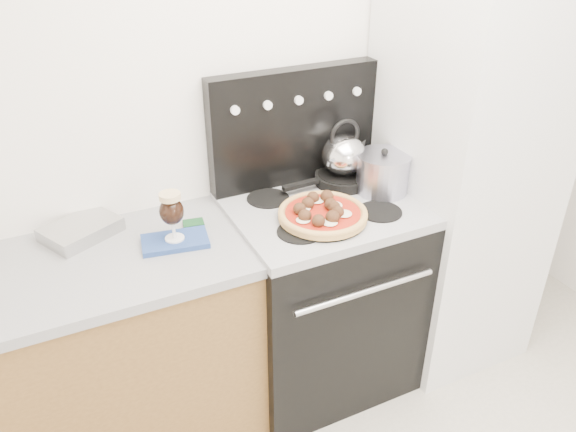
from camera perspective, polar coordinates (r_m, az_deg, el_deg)
room_shell at (r=1.50m, az=17.64°, el=-3.09°), size 3.52×3.01×2.52m
base_cabinet at (r=2.40m, az=-21.77°, el=-14.68°), size 1.45×0.60×0.86m
countertop at (r=2.13m, az=-24.01°, el=-5.89°), size 1.48×0.63×0.04m
stove_body at (r=2.58m, az=3.22°, el=-8.29°), size 0.76×0.65×0.88m
cooktop at (r=2.33m, az=3.54°, el=0.65°), size 0.76×0.65×0.04m
backguard at (r=2.43m, az=0.57°, el=9.07°), size 0.76×0.08×0.50m
fridge at (r=2.67m, az=17.15°, el=4.52°), size 0.64×0.68×1.90m
foil_sheet at (r=2.28m, az=-20.28°, el=-1.30°), size 0.32×0.29×0.05m
oven_mitt at (r=2.14m, az=-11.40°, el=-2.53°), size 0.26×0.18×0.02m
beer_glass at (r=2.08m, az=-11.69°, el=-0.02°), size 0.11×0.11×0.19m
pizza_pan at (r=2.21m, az=3.53°, el=-0.29°), size 0.35×0.35×0.01m
pizza at (r=2.20m, az=3.56°, el=0.40°), size 0.42×0.42×0.05m
skillet at (r=2.50m, az=5.56°, el=3.82°), size 0.26×0.26×0.04m
tea_kettle at (r=2.45m, az=5.71°, el=6.51°), size 0.23×0.23×0.21m
stock_pot at (r=2.43m, az=9.58°, el=4.22°), size 0.24×0.24×0.16m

